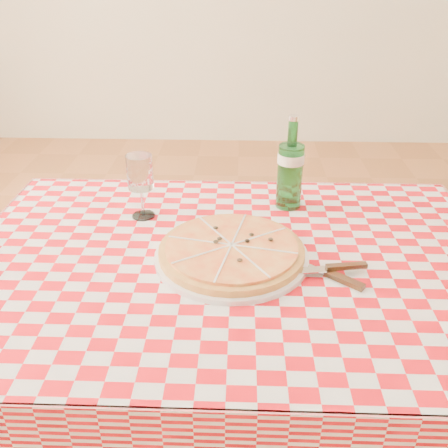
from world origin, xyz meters
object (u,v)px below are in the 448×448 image
object	(u,v)px
dining_table	(231,292)
water_bottle	(291,163)
pizza_plate	(232,250)
wine_glass	(141,187)

from	to	relation	value
dining_table	water_bottle	world-z (taller)	water_bottle
dining_table	pizza_plate	size ratio (longest dim) A/B	3.27
dining_table	water_bottle	xyz separation A→B (m)	(0.16, 0.28, 0.23)
pizza_plate	wine_glass	xyz separation A→B (m)	(-0.25, 0.21, 0.07)
water_bottle	wine_glass	xyz separation A→B (m)	(-0.40, -0.08, -0.04)
dining_table	wine_glass	bearing A→B (deg)	140.26
wine_glass	water_bottle	bearing A→B (deg)	10.91
pizza_plate	wine_glass	distance (m)	0.33
water_bottle	dining_table	bearing A→B (deg)	-118.74
dining_table	water_bottle	size ratio (longest dim) A/B	4.53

